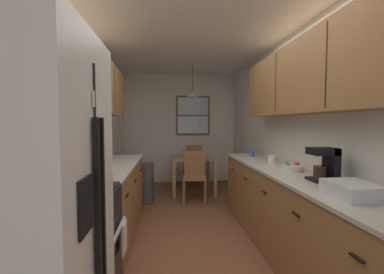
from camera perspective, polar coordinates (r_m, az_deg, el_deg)
The scene contains 25 objects.
ground_plane at distance 3.74m, azimuth -0.62°, elevation -18.92°, with size 12.00×12.00×0.00m, color brown.
wall_left at distance 3.61m, azimuth -22.51°, elevation 0.85°, with size 0.10×9.00×2.55m, color silver.
wall_right at distance 3.82m, azimuth 19.96°, elevation 1.02°, with size 0.10×9.00×2.55m, color silver.
wall_back at distance 6.11m, azimuth -2.76°, elevation 1.95°, with size 4.40×0.10×2.55m, color silver.
ceiling_slab at distance 3.66m, azimuth -0.65°, elevation 22.05°, with size 4.40×9.00×0.08m, color white.
refrigerator at distance 1.43m, azimuth -34.53°, elevation -17.89°, with size 0.71×0.73×1.81m.
stove_range at distance 2.19m, azimuth -25.53°, elevation -22.38°, with size 0.66×0.61×1.10m.
microwave_over_range at distance 2.04m, azimuth -29.39°, elevation 10.07°, with size 0.39×0.62×0.34m.
counter_left at distance 3.36m, azimuth -17.89°, elevation -13.49°, with size 0.64×1.96×0.90m.
upper_cabinets_left at distance 3.24m, azimuth -20.97°, elevation 10.69°, with size 0.33×2.04×0.65m.
counter_right at distance 2.97m, azimuth 21.59°, elevation -15.85°, with size 0.64×3.23×0.90m.
upper_cabinets_right at distance 2.87m, azimuth 25.20°, elevation 12.26°, with size 0.33×2.91×0.75m.
dining_table at distance 5.19m, azimuth 0.14°, elevation -5.61°, with size 0.83×0.90×0.73m.
dining_chair_near at distance 4.57m, azimuth 0.56°, elevation -8.27°, with size 0.44×0.44×0.90m.
dining_chair_far at distance 5.86m, azimuth 0.32°, elevation -5.71°, with size 0.41×0.41×0.90m.
pendant_light at distance 5.16m, azimuth 0.14°, elevation 9.52°, with size 0.24×0.24×0.63m.
back_window at distance 6.06m, azimuth 0.19°, elevation 4.83°, with size 0.79×0.05×0.92m.
trash_bin at distance 4.63m, azimuth -10.56°, elevation -10.08°, with size 0.32×0.32×0.70m, color #3F3F42.
storage_canister at distance 2.42m, azimuth -22.50°, elevation -7.09°, with size 0.10×0.10×0.17m.
dish_towel at distance 2.23m, azimuth -14.90°, elevation -20.90°, with size 0.02×0.16×0.24m, color beige.
coffee_maker at distance 2.52m, azimuth 27.71°, elevation -5.27°, with size 0.22×0.18×0.29m.
mug_by_coffeemaker at distance 3.96m, azimuth 13.32°, elevation -3.52°, with size 0.11×0.07×0.10m.
mug_spare at distance 3.36m, azimuth 17.44°, elevation -4.77°, with size 0.13×0.09×0.10m.
fruit_bowl at distance 2.91m, azimuth 21.52°, elevation -6.35°, with size 0.22×0.22×0.09m.
dish_rack at distance 2.08m, azimuth 32.31°, elevation -9.99°, with size 0.28×0.34×0.10m, color silver.
Camera 1 is at (-0.30, -2.45, 1.41)m, focal length 23.85 mm.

